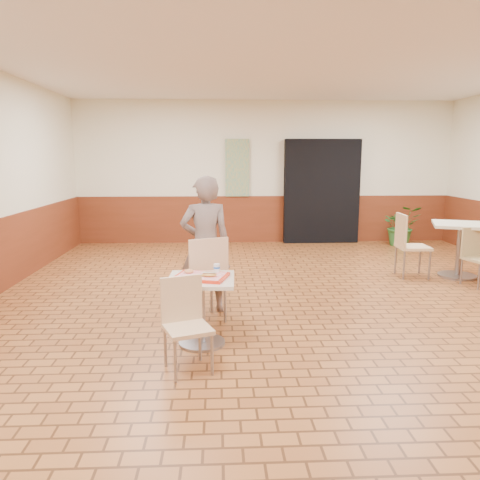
{
  "coord_description": "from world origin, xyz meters",
  "views": [
    {
      "loc": [
        -1.02,
        -5.03,
        1.81
      ],
      "look_at": [
        -0.79,
        -0.15,
        0.95
      ],
      "focal_mm": 35.0,
      "sensor_mm": 36.0,
      "label": 1
    }
  ],
  "objects_px": {
    "paper_cup": "(217,268)",
    "chair_second_front": "(477,254)",
    "chair_main_back": "(205,275)",
    "chair_second_left": "(408,242)",
    "serving_tray": "(201,277)",
    "customer": "(205,245)",
    "long_john_donut": "(209,274)",
    "chair_main_front": "(185,319)",
    "main_table": "(201,300)",
    "potted_plant": "(401,226)",
    "second_table": "(460,241)",
    "ring_donut": "(189,271)"
  },
  "relations": [
    {
      "from": "paper_cup",
      "to": "chair_second_front",
      "type": "xyz_separation_m",
      "value": [
        3.72,
        1.88,
        -0.28
      ]
    },
    {
      "from": "chair_main_back",
      "to": "chair_second_left",
      "type": "bearing_deg",
      "value": -171.62
    },
    {
      "from": "serving_tray",
      "to": "customer",
      "type": "bearing_deg",
      "value": 88.92
    },
    {
      "from": "long_john_donut",
      "to": "chair_second_left",
      "type": "xyz_separation_m",
      "value": [
        3.0,
        2.59,
        -0.18
      ]
    },
    {
      "from": "chair_main_front",
      "to": "chair_main_back",
      "type": "distance_m",
      "value": 1.16
    },
    {
      "from": "main_table",
      "to": "paper_cup",
      "type": "relative_size",
      "value": 8.37
    },
    {
      "from": "chair_second_left",
      "to": "chair_main_front",
      "type": "bearing_deg",
      "value": 136.27
    },
    {
      "from": "main_table",
      "to": "potted_plant",
      "type": "distance_m",
      "value": 6.42
    },
    {
      "from": "chair_main_front",
      "to": "second_table",
      "type": "xyz_separation_m",
      "value": [
        3.98,
        3.0,
        0.11
      ]
    },
    {
      "from": "ring_donut",
      "to": "chair_main_back",
      "type": "bearing_deg",
      "value": 75.05
    },
    {
      "from": "main_table",
      "to": "chair_second_left",
      "type": "height_order",
      "value": "chair_second_left"
    },
    {
      "from": "customer",
      "to": "potted_plant",
      "type": "height_order",
      "value": "customer"
    },
    {
      "from": "chair_main_front",
      "to": "chair_second_left",
      "type": "bearing_deg",
      "value": 22.91
    },
    {
      "from": "main_table",
      "to": "chair_second_left",
      "type": "relative_size",
      "value": 0.69
    },
    {
      "from": "chair_main_front",
      "to": "paper_cup",
      "type": "bearing_deg",
      "value": 46.42
    },
    {
      "from": "long_john_donut",
      "to": "potted_plant",
      "type": "xyz_separation_m",
      "value": [
        3.9,
        5.11,
        -0.3
      ]
    },
    {
      "from": "chair_main_front",
      "to": "serving_tray",
      "type": "relative_size",
      "value": 1.65
    },
    {
      "from": "chair_main_back",
      "to": "customer",
      "type": "relative_size",
      "value": 0.6
    },
    {
      "from": "ring_donut",
      "to": "chair_second_left",
      "type": "bearing_deg",
      "value": 37.22
    },
    {
      "from": "chair_second_front",
      "to": "paper_cup",
      "type": "bearing_deg",
      "value": -168.18
    },
    {
      "from": "customer",
      "to": "ring_donut",
      "type": "relative_size",
      "value": 16.98
    },
    {
      "from": "customer",
      "to": "potted_plant",
      "type": "bearing_deg",
      "value": -142.83
    },
    {
      "from": "long_john_donut",
      "to": "second_table",
      "type": "height_order",
      "value": "second_table"
    },
    {
      "from": "serving_tray",
      "to": "chair_second_left",
      "type": "xyz_separation_m",
      "value": [
        3.08,
        2.53,
        -0.14
      ]
    },
    {
      "from": "ring_donut",
      "to": "paper_cup",
      "type": "relative_size",
      "value": 1.19
    },
    {
      "from": "main_table",
      "to": "chair_main_back",
      "type": "relative_size",
      "value": 0.69
    },
    {
      "from": "chair_main_front",
      "to": "long_john_donut",
      "type": "height_order",
      "value": "chair_main_front"
    },
    {
      "from": "second_table",
      "to": "chair_second_left",
      "type": "relative_size",
      "value": 0.86
    },
    {
      "from": "ring_donut",
      "to": "chair_second_front",
      "type": "xyz_separation_m",
      "value": [
        3.99,
        1.9,
        -0.25
      ]
    },
    {
      "from": "chair_main_back",
      "to": "customer",
      "type": "bearing_deg",
      "value": -113.57
    },
    {
      "from": "main_table",
      "to": "serving_tray",
      "type": "height_order",
      "value": "serving_tray"
    },
    {
      "from": "chair_main_back",
      "to": "serving_tray",
      "type": "distance_m",
      "value": 0.64
    },
    {
      "from": "chair_main_front",
      "to": "potted_plant",
      "type": "relative_size",
      "value": 0.95
    },
    {
      "from": "main_table",
      "to": "chair_main_back",
      "type": "height_order",
      "value": "chair_main_back"
    },
    {
      "from": "second_table",
      "to": "potted_plant",
      "type": "xyz_separation_m",
      "value": [
        0.12,
        2.58,
        -0.14
      ]
    },
    {
      "from": "customer",
      "to": "chair_second_left",
      "type": "distance_m",
      "value": 3.42
    },
    {
      "from": "long_john_donut",
      "to": "second_table",
      "type": "relative_size",
      "value": 0.18
    },
    {
      "from": "chair_second_front",
      "to": "second_table",
      "type": "bearing_deg",
      "value": 76.62
    },
    {
      "from": "paper_cup",
      "to": "chair_second_front",
      "type": "distance_m",
      "value": 4.17
    },
    {
      "from": "long_john_donut",
      "to": "serving_tray",
      "type": "bearing_deg",
      "value": 140.64
    },
    {
      "from": "main_table",
      "to": "serving_tray",
      "type": "bearing_deg",
      "value": -153.43
    },
    {
      "from": "serving_tray",
      "to": "paper_cup",
      "type": "distance_m",
      "value": 0.2
    },
    {
      "from": "chair_second_front",
      "to": "chair_main_back",
      "type": "bearing_deg",
      "value": -175.33
    },
    {
      "from": "chair_main_front",
      "to": "main_table",
      "type": "bearing_deg",
      "value": 56.38
    },
    {
      "from": "paper_cup",
      "to": "second_table",
      "type": "distance_m",
      "value": 4.39
    },
    {
      "from": "customer",
      "to": "chair_second_left",
      "type": "bearing_deg",
      "value": -162.07
    },
    {
      "from": "long_john_donut",
      "to": "potted_plant",
      "type": "distance_m",
      "value": 6.43
    },
    {
      "from": "long_john_donut",
      "to": "potted_plant",
      "type": "relative_size",
      "value": 0.18
    },
    {
      "from": "main_table",
      "to": "ring_donut",
      "type": "distance_m",
      "value": 0.31
    },
    {
      "from": "second_table",
      "to": "chair_main_back",
      "type": "bearing_deg",
      "value": -154.34
    }
  ]
}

